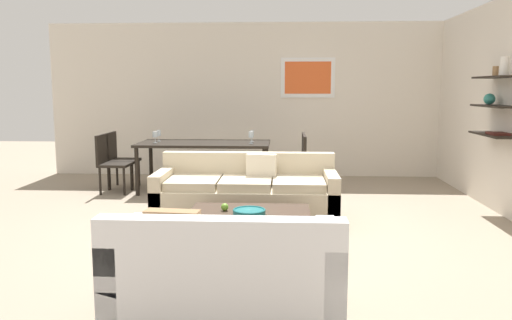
# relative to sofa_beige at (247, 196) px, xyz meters

# --- Properties ---
(ground_plane) EXTENTS (18.00, 18.00, 0.00)m
(ground_plane) POSITION_rel_sofa_beige_xyz_m (0.15, -0.34, -0.29)
(ground_plane) COLOR gray
(back_wall_unit) EXTENTS (8.40, 0.09, 2.70)m
(back_wall_unit) POSITION_rel_sofa_beige_xyz_m (0.45, 3.19, 1.06)
(back_wall_unit) COLOR silver
(back_wall_unit) RESTS_ON ground
(sofa_beige) EXTENTS (2.12, 0.90, 0.78)m
(sofa_beige) POSITION_rel_sofa_beige_xyz_m (0.00, 0.00, 0.00)
(sofa_beige) COLOR beige
(sofa_beige) RESTS_ON ground
(loveseat_white) EXTENTS (1.56, 0.90, 0.78)m
(loveseat_white) POSITION_rel_sofa_beige_xyz_m (0.04, -2.56, 0.00)
(loveseat_white) COLOR white
(loveseat_white) RESTS_ON ground
(coffee_table) EXTENTS (1.18, 0.95, 0.38)m
(coffee_table) POSITION_rel_sofa_beige_xyz_m (0.11, -1.20, -0.10)
(coffee_table) COLOR #38281E
(coffee_table) RESTS_ON ground
(decorative_bowl) EXTENTS (0.31, 0.31, 0.06)m
(decorative_bowl) POSITION_rel_sofa_beige_xyz_m (0.11, -1.25, 0.12)
(decorative_bowl) COLOR #19666B
(decorative_bowl) RESTS_ON coffee_table
(apple_on_coffee_table) EXTENTS (0.07, 0.07, 0.07)m
(apple_on_coffee_table) POSITION_rel_sofa_beige_xyz_m (-0.14, -1.08, 0.12)
(apple_on_coffee_table) COLOR #669E2D
(apple_on_coffee_table) RESTS_ON coffee_table
(dining_table) EXTENTS (1.98, 0.91, 0.75)m
(dining_table) POSITION_rel_sofa_beige_xyz_m (-0.77, 1.72, 0.39)
(dining_table) COLOR black
(dining_table) RESTS_ON ground
(dining_chair_right_near) EXTENTS (0.44, 0.44, 0.88)m
(dining_chair_right_near) POSITION_rel_sofa_beige_xyz_m (0.63, 1.51, 0.21)
(dining_chair_right_near) COLOR black
(dining_chair_right_near) RESTS_ON ground
(dining_chair_right_far) EXTENTS (0.44, 0.44, 0.88)m
(dining_chair_right_far) POSITION_rel_sofa_beige_xyz_m (0.63, 1.93, 0.21)
(dining_chair_right_far) COLOR black
(dining_chair_right_far) RESTS_ON ground
(dining_chair_left_far) EXTENTS (0.44, 0.44, 0.88)m
(dining_chair_left_far) POSITION_rel_sofa_beige_xyz_m (-2.17, 1.93, 0.21)
(dining_chair_left_far) COLOR black
(dining_chair_left_far) RESTS_ON ground
(dining_chair_left_near) EXTENTS (0.44, 0.44, 0.88)m
(dining_chair_left_near) POSITION_rel_sofa_beige_xyz_m (-2.17, 1.51, 0.21)
(dining_chair_left_near) COLOR black
(dining_chair_left_near) RESTS_ON ground
(wine_glass_left_near) EXTENTS (0.08, 0.08, 0.17)m
(wine_glass_left_near) POSITION_rel_sofa_beige_xyz_m (-1.49, 1.61, 0.58)
(wine_glass_left_near) COLOR silver
(wine_glass_left_near) RESTS_ON dining_table
(wine_glass_left_far) EXTENTS (0.06, 0.06, 0.17)m
(wine_glass_left_far) POSITION_rel_sofa_beige_xyz_m (-1.49, 1.83, 0.58)
(wine_glass_left_far) COLOR silver
(wine_glass_left_far) RESTS_ON dining_table
(wine_glass_right_far) EXTENTS (0.06, 0.06, 0.17)m
(wine_glass_right_far) POSITION_rel_sofa_beige_xyz_m (-0.05, 1.83, 0.58)
(wine_glass_right_far) COLOR silver
(wine_glass_right_far) RESTS_ON dining_table
(wine_glass_right_near) EXTENTS (0.07, 0.07, 0.18)m
(wine_glass_right_near) POSITION_rel_sofa_beige_xyz_m (-0.05, 1.61, 0.58)
(wine_glass_right_near) COLOR silver
(wine_glass_right_near) RESTS_ON dining_table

